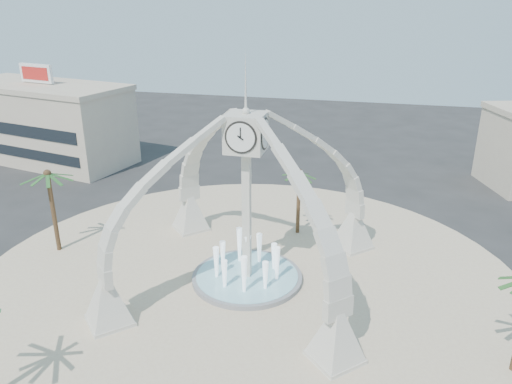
% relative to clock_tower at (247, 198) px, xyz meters
% --- Properties ---
extents(ground, '(140.00, 140.00, 0.00)m').
position_rel_clock_tower_xyz_m(ground, '(0.00, 0.00, -6.49)').
color(ground, '#282828').
rests_on(ground, ground).
extents(plaza, '(40.00, 40.00, 0.06)m').
position_rel_clock_tower_xyz_m(plaza, '(0.00, 0.00, -6.46)').
color(plaza, beige).
rests_on(plaza, ground).
extents(clock_tower, '(17.94, 17.94, 16.30)m').
position_rel_clock_tower_xyz_m(clock_tower, '(0.00, 0.00, 0.00)').
color(clock_tower, beige).
rests_on(clock_tower, ground).
extents(fountain, '(8.00, 8.00, 3.62)m').
position_rel_clock_tower_xyz_m(fountain, '(0.00, 0.00, -6.20)').
color(fountain, gray).
rests_on(fountain, ground).
extents(building_nw, '(23.75, 13.73, 11.90)m').
position_rel_clock_tower_xyz_m(building_nw, '(-32.00, 22.00, -1.66)').
color(building_nw, '#C2B397').
rests_on(building_nw, ground).
extents(palm_west, '(4.73, 4.73, 7.33)m').
position_rel_clock_tower_xyz_m(palm_west, '(-16.09, 0.74, 0.01)').
color(palm_west, brown).
rests_on(palm_west, ground).
extents(palm_north, '(3.99, 3.99, 6.26)m').
position_rel_clock_tower_xyz_m(palm_north, '(2.23, 8.66, -0.98)').
color(palm_north, brown).
rests_on(palm_north, ground).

